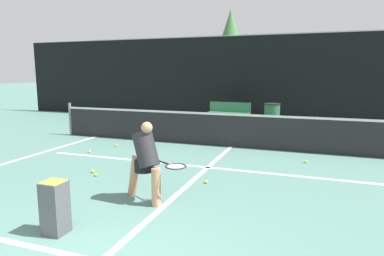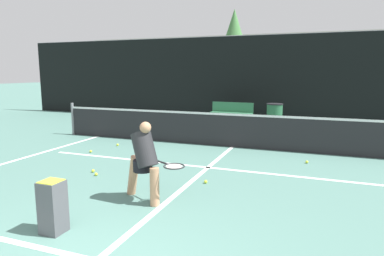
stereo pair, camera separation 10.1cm
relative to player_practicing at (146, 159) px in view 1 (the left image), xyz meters
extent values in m
cube|color=white|center=(0.36, 2.23, -0.70)|extent=(8.25, 0.10, 0.01)
cube|color=white|center=(0.36, 1.32, -0.70)|extent=(0.10, 6.29, 0.01)
cube|color=white|center=(-4.15, 1.32, -0.70)|extent=(0.10, 7.29, 0.01)
cylinder|color=slate|center=(-5.14, 4.47, -0.17)|extent=(0.09, 0.09, 1.07)
cube|color=#232326|center=(0.36, 4.47, -0.23)|extent=(11.00, 0.02, 0.95)
cube|color=white|center=(0.36, 4.47, 0.22)|extent=(11.00, 0.03, 0.06)
cube|color=black|center=(0.36, 9.81, 1.08)|extent=(24.00, 0.06, 3.57)
cylinder|color=slate|center=(0.36, 9.81, 2.89)|extent=(24.00, 0.04, 0.04)
cylinder|color=tan|center=(0.24, -0.13, -0.40)|extent=(0.15, 0.15, 0.62)
cylinder|color=tan|center=(-0.31, 0.15, -0.35)|extent=(0.34, 0.28, 0.72)
cylinder|color=black|center=(-0.04, 0.02, -0.12)|extent=(0.31, 0.31, 0.19)
cylinder|color=#262628|center=(0.01, -0.01, 0.16)|extent=(0.52, 0.43, 0.69)
sphere|color=tan|center=(0.04, -0.03, 0.53)|extent=(0.18, 0.18, 0.18)
cylinder|color=#262628|center=(0.25, 0.14, -0.07)|extent=(0.28, 0.16, 0.03)
torus|color=#262628|center=(0.52, 0.00, -0.07)|extent=(0.46, 0.46, 0.02)
cylinder|color=beige|center=(0.52, 0.00, -0.07)|extent=(0.35, 0.35, 0.01)
sphere|color=#D1E033|center=(-1.59, 0.85, -0.67)|extent=(0.07, 0.07, 0.07)
sphere|color=#D1E033|center=(-1.80, 1.03, -0.67)|extent=(0.07, 0.07, 0.07)
sphere|color=#D1E033|center=(2.40, 3.37, -0.67)|extent=(0.07, 0.07, 0.07)
sphere|color=#D1E033|center=(-2.75, 3.44, -0.67)|extent=(0.07, 0.07, 0.07)
sphere|color=#D1E033|center=(-2.97, 2.50, -0.67)|extent=(0.07, 0.07, 0.07)
sphere|color=#D1E033|center=(0.65, 1.18, -0.67)|extent=(0.07, 0.07, 0.07)
cube|color=#4C4C51|center=(-0.59, -1.43, -0.35)|extent=(0.28, 0.28, 0.70)
cube|color=#D1E033|center=(-0.59, -1.43, -0.02)|extent=(0.25, 0.25, 0.06)
cube|color=#33724C|center=(-0.76, 8.69, -0.26)|extent=(1.73, 0.43, 0.04)
cube|color=#33724C|center=(-0.75, 8.87, -0.05)|extent=(1.72, 0.11, 0.42)
cube|color=#333338|center=(-1.45, 8.72, -0.48)|extent=(0.06, 0.32, 0.44)
cube|color=#333338|center=(-0.07, 8.67, -0.48)|extent=(0.06, 0.32, 0.44)
cylinder|color=#28603D|center=(0.99, 8.54, -0.28)|extent=(0.59, 0.59, 0.86)
cylinder|color=black|center=(0.99, 8.54, 0.17)|extent=(0.62, 0.62, 0.04)
cube|color=maroon|center=(-3.78, 13.87, -0.25)|extent=(1.86, 4.28, 0.90)
cube|color=#1E2328|center=(-3.78, 13.66, 0.50)|extent=(1.56, 2.57, 0.60)
cylinder|color=black|center=(-2.94, 15.24, -0.40)|extent=(0.18, 0.60, 0.60)
cylinder|color=black|center=(-2.94, 12.50, -0.40)|extent=(0.18, 0.60, 0.60)
cylinder|color=brown|center=(-3.20, 18.85, 0.61)|extent=(0.28, 0.28, 2.62)
cone|color=#477F42|center=(-3.20, 18.85, 3.75)|extent=(2.36, 2.36, 3.67)
cylinder|color=brown|center=(0.90, 18.19, 0.66)|extent=(0.28, 0.28, 2.72)
ellipsoid|color=#2D6633|center=(0.90, 18.19, 2.36)|extent=(2.99, 2.99, 0.90)
cube|color=beige|center=(0.36, 24.09, 1.80)|extent=(36.00, 2.40, 5.01)
camera|label=1|loc=(2.52, -4.79, 1.40)|focal=32.00mm
camera|label=2|loc=(2.61, -4.76, 1.40)|focal=32.00mm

